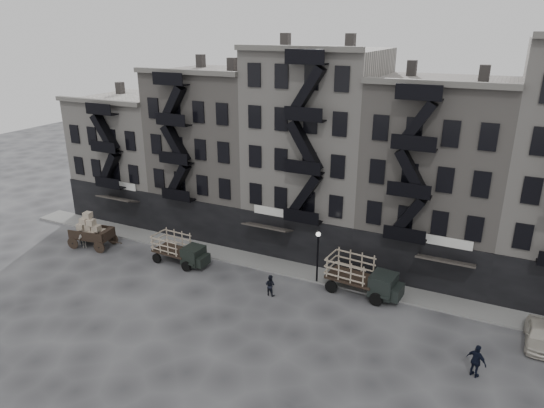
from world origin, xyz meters
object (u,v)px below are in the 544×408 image
at_px(wagon, 90,227).
at_px(car_east, 539,335).
at_px(policeman, 476,361).
at_px(horse, 80,238).
at_px(stake_truck_east, 362,274).
at_px(stake_truck_west, 179,248).
at_px(pedestrian_west, 83,236).
at_px(pedestrian_mid, 270,285).

bearing_deg(wagon, car_east, -5.65).
relative_size(car_east, policeman, 1.94).
xyz_separation_m(wagon, car_east, (35.83, 1.38, -1.19)).
bearing_deg(horse, wagon, -35.59).
bearing_deg(stake_truck_east, car_east, -0.13).
xyz_separation_m(wagon, stake_truck_west, (9.11, 0.73, -0.45)).
bearing_deg(policeman, car_east, -96.38).
relative_size(stake_truck_west, stake_truck_east, 0.87).
bearing_deg(pedestrian_west, stake_truck_west, -25.43).
relative_size(wagon, stake_truck_west, 0.82).
bearing_deg(car_east, wagon, -178.27).
relative_size(pedestrian_west, pedestrian_mid, 1.17).
relative_size(stake_truck_east, pedestrian_mid, 3.52).
height_order(horse, stake_truck_west, stake_truck_west).
bearing_deg(stake_truck_west, pedestrian_west, -170.88).
bearing_deg(car_east, pedestrian_mid, -174.04).
relative_size(wagon, pedestrian_west, 2.15).
height_order(horse, stake_truck_east, stake_truck_east).
xyz_separation_m(stake_truck_west, policeman, (23.41, -4.24, -0.39)).
bearing_deg(policeman, pedestrian_west, 22.32).
distance_m(horse, policeman, 33.52).
bearing_deg(car_east, horse, -177.51).
height_order(stake_truck_west, car_east, stake_truck_west).
bearing_deg(wagon, policeman, -14.01).
distance_m(wagon, stake_truck_east, 24.29).
height_order(pedestrian_west, pedestrian_mid, pedestrian_west).
distance_m(wagon, stake_truck_west, 9.16).
distance_m(horse, wagon, 1.46).
bearing_deg(horse, pedestrian_west, -19.33).
distance_m(car_east, policeman, 5.91).
height_order(stake_truck_west, policeman, stake_truck_west).
relative_size(wagon, stake_truck_east, 0.71).
bearing_deg(policeman, horse, 22.63).
bearing_deg(pedestrian_mid, pedestrian_west, 3.72).
distance_m(horse, stake_truck_west, 10.08).
bearing_deg(pedestrian_mid, policeman, 173.05).
relative_size(horse, stake_truck_east, 0.33).
bearing_deg(stake_truck_east, pedestrian_mid, -146.22).
bearing_deg(stake_truck_east, pedestrian_west, -167.58).
xyz_separation_m(pedestrian_west, policeman, (33.23, -3.15, 0.06)).
bearing_deg(wagon, stake_truck_west, -3.25).
relative_size(pedestrian_mid, policeman, 0.80).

